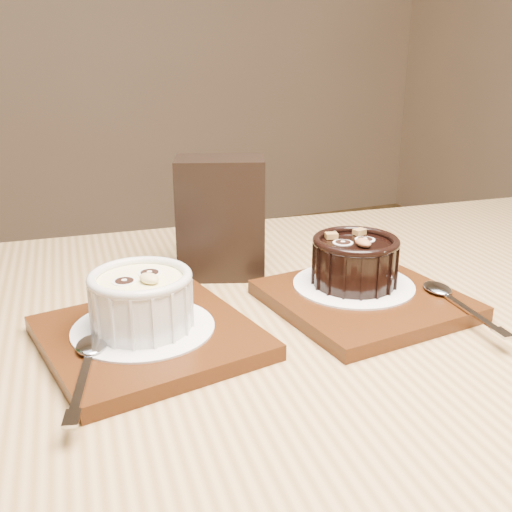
{
  "coord_description": "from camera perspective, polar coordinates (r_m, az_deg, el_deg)",
  "views": [
    {
      "loc": [
        -0.37,
        -0.69,
        1.01
      ],
      "look_at": [
        -0.16,
        -0.18,
        0.81
      ],
      "focal_mm": 42.0,
      "sensor_mm": 36.0,
      "label": 1
    }
  ],
  "objects": [
    {
      "name": "condiment_stand",
      "position": [
        0.7,
        -3.39,
        3.64
      ],
      "size": [
        0.11,
        0.09,
        0.14
      ],
      "primitive_type": "cube",
      "rotation": [
        0.0,
        0.0,
        -0.36
      ],
      "color": "black",
      "rests_on": "table"
    },
    {
      "name": "tray_right",
      "position": [
        0.64,
        10.24,
        -4.13
      ],
      "size": [
        0.2,
        0.2,
        0.01
      ],
      "primitive_type": "cube",
      "rotation": [
        0.0,
        0.0,
        0.09
      ],
      "color": "#421F0B",
      "rests_on": "table"
    },
    {
      "name": "ramekin_white",
      "position": [
        0.55,
        -10.87,
        -3.93
      ],
      "size": [
        0.09,
        0.09,
        0.06
      ],
      "rotation": [
        0.0,
        0.0,
        0.42
      ],
      "color": "silver",
      "rests_on": "doily_left"
    },
    {
      "name": "tray_left",
      "position": [
        0.56,
        -10.12,
        -7.66
      ],
      "size": [
        0.21,
        0.21,
        0.01
      ],
      "primitive_type": "cube",
      "rotation": [
        0.0,
        0.0,
        0.16
      ],
      "color": "#421F0B",
      "rests_on": "table"
    },
    {
      "name": "spoon_right",
      "position": [
        0.63,
        18.59,
        -4.08
      ],
      "size": [
        0.04,
        0.14,
        0.01
      ],
      "primitive_type": null,
      "rotation": [
        0.0,
        0.0,
        -0.12
      ],
      "color": "#B6B7BF",
      "rests_on": "tray_right"
    },
    {
      "name": "spoon_left",
      "position": [
        0.5,
        -15.91,
        -10.0
      ],
      "size": [
        0.06,
        0.14,
        0.01
      ],
      "primitive_type": null,
      "rotation": [
        0.0,
        0.0,
        -0.28
      ],
      "color": "#B6B7BF",
      "rests_on": "tray_left"
    },
    {
      "name": "ramekin_dark",
      "position": [
        0.64,
        9.41,
        -0.27
      ],
      "size": [
        0.09,
        0.09,
        0.05
      ],
      "rotation": [
        0.0,
        0.0,
        0.0
      ],
      "color": "black",
      "rests_on": "doily_right"
    },
    {
      "name": "table",
      "position": [
        0.6,
        2.23,
        -16.23
      ],
      "size": [
        1.27,
        0.91,
        0.75
      ],
      "rotation": [
        0.0,
        0.0,
        -0.1
      ],
      "color": "olive",
      "rests_on": "ground"
    },
    {
      "name": "doily_right",
      "position": [
        0.65,
        9.27,
        -2.69
      ],
      "size": [
        0.13,
        0.13,
        0.0
      ],
      "primitive_type": "cylinder",
      "color": "white",
      "rests_on": "tray_right"
    },
    {
      "name": "doily_left",
      "position": [
        0.56,
        -10.68,
        -6.72
      ],
      "size": [
        0.13,
        0.13,
        0.0
      ],
      "primitive_type": "cylinder",
      "color": "white",
      "rests_on": "tray_left"
    }
  ]
}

